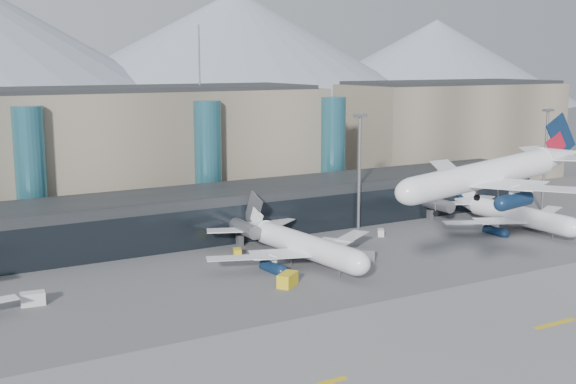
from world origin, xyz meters
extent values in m
plane|color=#515154|center=(0.00, 0.00, 0.00)|extent=(900.00, 900.00, 0.00)
cube|color=slate|center=(0.00, -15.00, 0.02)|extent=(400.00, 40.00, 0.04)
cube|color=gold|center=(20.00, -15.00, 0.05)|extent=(8.00, 1.00, 0.02)
cube|color=black|center=(0.00, 58.00, 5.00)|extent=(170.00, 18.00, 10.00)
cube|color=black|center=(0.00, 49.10, 4.00)|extent=(170.00, 0.40, 8.00)
cylinder|color=slate|center=(0.00, 47.00, 4.20)|extent=(2.80, 14.00, 2.80)
cube|color=slate|center=(0.00, 47.00, 1.20)|extent=(1.20, 1.20, 2.40)
cylinder|color=slate|center=(50.00, 47.00, 4.20)|extent=(2.80, 14.00, 2.80)
cube|color=slate|center=(50.00, 47.00, 1.20)|extent=(1.20, 1.20, 2.40)
cube|color=gray|center=(-25.00, 90.00, 15.00)|extent=(130.00, 30.00, 30.00)
cube|color=black|center=(-25.00, 90.00, 30.50)|extent=(123.50, 28.00, 1.00)
cube|color=gray|center=(95.00, 90.00, 15.00)|extent=(70.00, 30.00, 30.00)
cube|color=black|center=(95.00, 90.00, 30.50)|extent=(66.50, 28.00, 1.00)
cylinder|color=#296373|center=(-35.00, 74.00, 14.00)|extent=(6.40, 6.40, 28.00)
cylinder|color=#296373|center=(5.00, 74.00, 14.00)|extent=(6.40, 6.40, 28.00)
cylinder|color=#296373|center=(40.00, 74.00, 14.00)|extent=(6.40, 6.40, 28.00)
cylinder|color=slate|center=(10.00, 90.00, 38.00)|extent=(0.40, 0.40, 16.00)
cone|color=gray|center=(160.00, 380.00, 42.50)|extent=(340.00, 340.00, 85.00)
cone|color=gray|center=(340.00, 380.00, 35.00)|extent=(300.00, 300.00, 70.00)
cylinder|color=slate|center=(30.00, 48.00, 12.50)|extent=(0.70, 0.70, 25.00)
cube|color=slate|center=(30.00, 48.00, 25.30)|extent=(3.00, 1.20, 0.60)
cylinder|color=slate|center=(80.00, 40.00, 12.50)|extent=(0.70, 0.70, 25.00)
cube|color=slate|center=(80.00, 40.00, 25.30)|extent=(3.00, 1.20, 0.60)
cylinder|color=white|center=(9.33, -11.73, 23.36)|extent=(22.10, 5.19, 3.63)
ellipsoid|color=white|center=(-1.59, -10.95, 23.36)|extent=(5.33, 3.98, 3.63)
cone|color=white|center=(23.37, -12.74, 23.54)|extent=(6.50, 4.07, 3.63)
cube|color=white|center=(10.33, -19.65, 22.76)|extent=(10.55, 16.51, 0.18)
cylinder|color=#0D213D|center=(9.22, -17.69, 20.91)|extent=(4.51, 2.30, 2.00)
cube|color=white|center=(11.45, -4.05, 22.76)|extent=(12.26, 16.25, 0.18)
cylinder|color=#0D213D|center=(10.07, -5.83, 20.91)|extent=(4.51, 2.30, 2.00)
cube|color=white|center=(23.69, -8.37, 23.72)|extent=(6.97, 8.55, 0.15)
cube|color=#0D213D|center=(23.69, -12.76, 26.44)|extent=(5.42, 0.61, 6.39)
cube|color=maroon|center=(22.75, -12.70, 25.35)|extent=(3.63, 0.51, 3.49)
cylinder|color=slate|center=(1.69, -11.19, 21.00)|extent=(0.15, 0.15, 2.90)
cylinder|color=black|center=(1.69, -11.19, 19.73)|extent=(0.66, 0.28, 0.64)
cylinder|color=black|center=(10.11, -13.97, 19.73)|extent=(0.85, 0.38, 0.83)
cylinder|color=black|center=(10.42, -9.63, 19.73)|extent=(0.85, 0.38, 0.83)
cylinder|color=white|center=(4.48, 31.00, 4.96)|extent=(7.43, 27.20, 4.45)
ellipsoid|color=white|center=(5.98, 17.65, 4.96)|extent=(5.12, 6.69, 4.45)
cone|color=white|center=(2.54, 48.16, 5.18)|extent=(5.28, 8.13, 4.45)
cube|color=white|center=(13.80, 33.98, 4.23)|extent=(19.78, 15.57, 0.22)
cylinder|color=#0D213D|center=(11.68, 32.20, 1.96)|extent=(3.03, 5.61, 2.45)
cube|color=white|center=(7.88, 48.76, 5.41)|extent=(10.40, 8.81, 0.18)
cube|color=white|center=(-5.27, 31.83, 4.23)|extent=(20.27, 12.30, 0.22)
cylinder|color=#0D213D|center=(-2.81, 30.57, 1.96)|extent=(3.03, 5.61, 2.45)
cube|color=white|center=(-2.79, 47.56, 5.41)|extent=(10.69, 7.24, 0.18)
cube|color=slate|center=(2.50, 48.55, 8.74)|extent=(1.01, 6.64, 7.84)
cube|color=white|center=(2.63, 47.40, 7.41)|extent=(0.81, 4.45, 4.28)
cylinder|color=slate|center=(5.53, 21.66, 2.07)|extent=(0.18, 0.18, 3.56)
cylinder|color=black|center=(5.53, 21.66, 0.51)|extent=(0.37, 0.82, 0.79)
cylinder|color=black|center=(7.00, 32.44, 0.51)|extent=(0.51, 1.05, 1.02)
cylinder|color=black|center=(1.69, 31.85, 0.51)|extent=(0.51, 1.05, 1.02)
cylinder|color=white|center=(59.76, 30.90, 4.80)|extent=(4.54, 26.04, 4.31)
ellipsoid|color=white|center=(59.88, 17.90, 4.80)|extent=(4.36, 6.07, 4.31)
cone|color=white|center=(59.62, 47.62, 5.02)|extent=(4.37, 7.47, 4.31)
cube|color=white|center=(69.04, 32.84, 4.09)|extent=(19.49, 13.70, 0.22)
cylinder|color=#0D213D|center=(66.82, 31.34, 1.89)|extent=(2.42, 5.22, 2.37)
cube|color=white|center=(64.82, 47.67, 5.23)|extent=(10.26, 7.87, 0.17)
cube|color=white|center=(50.46, 32.68, 4.09)|extent=(19.52, 13.45, 0.22)
cylinder|color=#0D213D|center=(52.70, 31.21, 1.89)|extent=(2.42, 5.22, 2.37)
cube|color=white|center=(54.42, 47.58, 5.23)|extent=(10.28, 7.76, 0.17)
cube|color=#0D213D|center=(59.61, 47.99, 8.46)|extent=(0.31, 6.44, 7.59)
cube|color=white|center=(59.62, 46.88, 7.17)|extent=(0.34, 4.31, 4.15)
cylinder|color=slate|center=(59.84, 21.80, 2.00)|extent=(0.17, 0.17, 3.45)
cylinder|color=black|center=(59.84, 21.80, 0.49)|extent=(0.28, 0.77, 0.76)
cylinder|color=black|center=(62.34, 32.04, 0.49)|extent=(0.39, 0.99, 0.98)
cylinder|color=black|center=(57.17, 32.00, 0.49)|extent=(0.39, 0.99, 0.98)
cube|color=silver|center=(-43.43, 30.40, 1.02)|extent=(3.83, 2.43, 2.04)
cube|color=gold|center=(-3.61, 40.66, 0.69)|extent=(2.23, 2.77, 1.39)
cube|color=#535459|center=(15.40, 25.54, 1.14)|extent=(4.63, 4.12, 2.29)
cube|color=silver|center=(30.25, 39.98, 0.70)|extent=(2.46, 2.78, 1.41)
cube|color=gold|center=(65.90, 24.12, 0.93)|extent=(3.75, 2.98, 1.86)
cube|color=silver|center=(6.17, 34.29, 0.76)|extent=(2.89, 2.91, 1.51)
cube|color=gold|center=(-4.66, 19.17, 1.14)|extent=(4.62, 4.20, 2.28)
camera|label=1|loc=(-61.77, -81.39, 37.10)|focal=45.00mm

